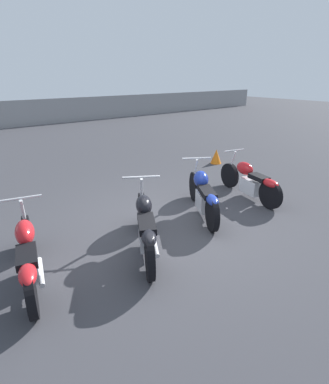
{
  "coord_description": "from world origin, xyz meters",
  "views": [
    {
      "loc": [
        -3.11,
        -3.79,
        2.63
      ],
      "look_at": [
        0.0,
        0.16,
        0.65
      ],
      "focal_mm": 28.0,
      "sensor_mm": 36.0,
      "label": 1
    }
  ],
  "objects_px": {
    "motorcycle_slot_2": "(203,194)",
    "motorcycle_slot_1": "(145,226)",
    "motorcycle_slot_0": "(28,254)",
    "motorcycle_slot_3": "(250,181)",
    "traffic_cone_near": "(216,156)"
  },
  "relations": [
    {
      "from": "motorcycle_slot_0",
      "to": "motorcycle_slot_1",
      "type": "bearing_deg",
      "value": 0.81
    },
    {
      "from": "motorcycle_slot_3",
      "to": "traffic_cone_near",
      "type": "distance_m",
      "value": 2.84
    },
    {
      "from": "motorcycle_slot_0",
      "to": "motorcycle_slot_3",
      "type": "distance_m",
      "value": 4.77
    },
    {
      "from": "motorcycle_slot_0",
      "to": "motorcycle_slot_1",
      "type": "xyz_separation_m",
      "value": [
        1.64,
        -0.37,
        0.03
      ]
    },
    {
      "from": "motorcycle_slot_2",
      "to": "traffic_cone_near",
      "type": "height_order",
      "value": "motorcycle_slot_2"
    },
    {
      "from": "motorcycle_slot_2",
      "to": "traffic_cone_near",
      "type": "relative_size",
      "value": 4.14
    },
    {
      "from": "motorcycle_slot_1",
      "to": "motorcycle_slot_2",
      "type": "height_order",
      "value": "motorcycle_slot_1"
    },
    {
      "from": "motorcycle_slot_0",
      "to": "traffic_cone_near",
      "type": "bearing_deg",
      "value": 34.62
    },
    {
      "from": "motorcycle_slot_0",
      "to": "traffic_cone_near",
      "type": "xyz_separation_m",
      "value": [
        6.27,
        2.41,
        -0.18
      ]
    },
    {
      "from": "motorcycle_slot_0",
      "to": "motorcycle_slot_2",
      "type": "relative_size",
      "value": 1.13
    },
    {
      "from": "motorcycle_slot_0",
      "to": "motorcycle_slot_1",
      "type": "height_order",
      "value": "motorcycle_slot_1"
    },
    {
      "from": "motorcycle_slot_2",
      "to": "motorcycle_slot_1",
      "type": "bearing_deg",
      "value": -135.31
    },
    {
      "from": "motorcycle_slot_1",
      "to": "traffic_cone_near",
      "type": "distance_m",
      "value": 5.4
    },
    {
      "from": "motorcycle_slot_1",
      "to": "motorcycle_slot_3",
      "type": "relative_size",
      "value": 0.95
    },
    {
      "from": "motorcycle_slot_3",
      "to": "traffic_cone_near",
      "type": "relative_size",
      "value": 4.47
    }
  ]
}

